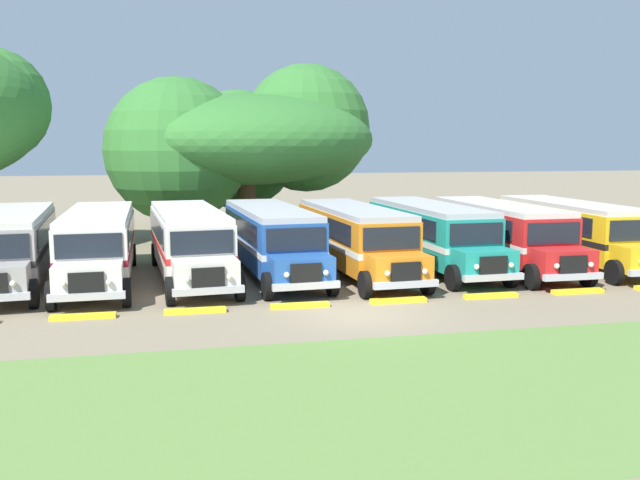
{
  "coord_description": "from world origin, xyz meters",
  "views": [
    {
      "loc": [
        -5.88,
        -20.76,
        5.43
      ],
      "look_at": [
        0.0,
        6.06,
        1.6
      ],
      "focal_mm": 38.19,
      "sensor_mm": 36.0,
      "label": 1
    }
  ],
  "objects_px": {
    "parked_bus_slot_4": "(355,236)",
    "broad_shade_tree": "(243,142)",
    "parked_bus_slot_5": "(431,232)",
    "parked_bus_slot_6": "(501,232)",
    "parked_bus_slot_3": "(272,237)",
    "parked_bus_slot_0": "(13,243)",
    "parked_bus_slot_2": "(189,240)",
    "parked_bus_slot_7": "(572,229)",
    "parked_bus_slot_1": "(99,242)"
  },
  "relations": [
    {
      "from": "parked_bus_slot_4",
      "to": "broad_shade_tree",
      "type": "distance_m",
      "value": 14.1
    },
    {
      "from": "parked_bus_slot_5",
      "to": "parked_bus_slot_6",
      "type": "height_order",
      "value": "same"
    },
    {
      "from": "broad_shade_tree",
      "to": "parked_bus_slot_3",
      "type": "bearing_deg",
      "value": -90.8
    },
    {
      "from": "parked_bus_slot_5",
      "to": "parked_bus_slot_0",
      "type": "bearing_deg",
      "value": -92.82
    },
    {
      "from": "parked_bus_slot_2",
      "to": "parked_bus_slot_4",
      "type": "relative_size",
      "value": 1.0
    },
    {
      "from": "parked_bus_slot_3",
      "to": "parked_bus_slot_4",
      "type": "bearing_deg",
      "value": 78.35
    },
    {
      "from": "parked_bus_slot_5",
      "to": "parked_bus_slot_7",
      "type": "distance_m",
      "value": 6.82
    },
    {
      "from": "parked_bus_slot_4",
      "to": "parked_bus_slot_7",
      "type": "height_order",
      "value": "same"
    },
    {
      "from": "parked_bus_slot_5",
      "to": "parked_bus_slot_3",
      "type": "bearing_deg",
      "value": -91.7
    },
    {
      "from": "parked_bus_slot_2",
      "to": "parked_bus_slot_6",
      "type": "xyz_separation_m",
      "value": [
        13.77,
        -0.38,
        0.0
      ]
    },
    {
      "from": "parked_bus_slot_3",
      "to": "parked_bus_slot_5",
      "type": "xyz_separation_m",
      "value": [
        7.18,
        0.03,
        0.0
      ]
    },
    {
      "from": "parked_bus_slot_6",
      "to": "parked_bus_slot_7",
      "type": "bearing_deg",
      "value": 92.07
    },
    {
      "from": "parked_bus_slot_4",
      "to": "parked_bus_slot_5",
      "type": "xyz_separation_m",
      "value": [
        3.67,
        0.53,
        0.0
      ]
    },
    {
      "from": "parked_bus_slot_6",
      "to": "parked_bus_slot_7",
      "type": "distance_m",
      "value": 3.67
    },
    {
      "from": "parked_bus_slot_5",
      "to": "broad_shade_tree",
      "type": "relative_size",
      "value": 0.69
    },
    {
      "from": "parked_bus_slot_5",
      "to": "parked_bus_slot_2",
      "type": "bearing_deg",
      "value": -91.3
    },
    {
      "from": "parked_bus_slot_0",
      "to": "parked_bus_slot_1",
      "type": "relative_size",
      "value": 1.01
    },
    {
      "from": "parked_bus_slot_0",
      "to": "parked_bus_slot_6",
      "type": "height_order",
      "value": "same"
    },
    {
      "from": "parked_bus_slot_3",
      "to": "broad_shade_tree",
      "type": "relative_size",
      "value": 0.69
    },
    {
      "from": "parked_bus_slot_4",
      "to": "parked_bus_slot_7",
      "type": "distance_m",
      "value": 10.48
    },
    {
      "from": "parked_bus_slot_0",
      "to": "parked_bus_slot_6",
      "type": "relative_size",
      "value": 1.01
    },
    {
      "from": "parked_bus_slot_0",
      "to": "parked_bus_slot_5",
      "type": "distance_m",
      "value": 17.49
    },
    {
      "from": "parked_bus_slot_4",
      "to": "broad_shade_tree",
      "type": "height_order",
      "value": "broad_shade_tree"
    },
    {
      "from": "parked_bus_slot_2",
      "to": "parked_bus_slot_3",
      "type": "bearing_deg",
      "value": 86.86
    },
    {
      "from": "parked_bus_slot_0",
      "to": "parked_bus_slot_6",
      "type": "xyz_separation_m",
      "value": [
        20.63,
        -0.77,
        0.0
      ]
    },
    {
      "from": "parked_bus_slot_4",
      "to": "parked_bus_slot_5",
      "type": "relative_size",
      "value": 1.0
    },
    {
      "from": "parked_bus_slot_6",
      "to": "parked_bus_slot_7",
      "type": "relative_size",
      "value": 1.0
    },
    {
      "from": "parked_bus_slot_3",
      "to": "parked_bus_slot_0",
      "type": "bearing_deg",
      "value": -95.19
    },
    {
      "from": "parked_bus_slot_5",
      "to": "parked_bus_slot_7",
      "type": "xyz_separation_m",
      "value": [
        6.81,
        -0.37,
        0.0
      ]
    },
    {
      "from": "parked_bus_slot_7",
      "to": "parked_bus_slot_3",
      "type": "bearing_deg",
      "value": -91.07
    },
    {
      "from": "parked_bus_slot_3",
      "to": "broad_shade_tree",
      "type": "height_order",
      "value": "broad_shade_tree"
    },
    {
      "from": "parked_bus_slot_2",
      "to": "parked_bus_slot_5",
      "type": "distance_m",
      "value": 10.62
    },
    {
      "from": "parked_bus_slot_3",
      "to": "parked_bus_slot_6",
      "type": "height_order",
      "value": "same"
    },
    {
      "from": "parked_bus_slot_0",
      "to": "parked_bus_slot_4",
      "type": "bearing_deg",
      "value": 82.07
    },
    {
      "from": "parked_bus_slot_0",
      "to": "parked_bus_slot_5",
      "type": "height_order",
      "value": "same"
    },
    {
      "from": "parked_bus_slot_6",
      "to": "parked_bus_slot_3",
      "type": "bearing_deg",
      "value": -92.56
    },
    {
      "from": "parked_bus_slot_1",
      "to": "parked_bus_slot_3",
      "type": "bearing_deg",
      "value": 89.3
    },
    {
      "from": "parked_bus_slot_2",
      "to": "broad_shade_tree",
      "type": "relative_size",
      "value": 0.7
    },
    {
      "from": "parked_bus_slot_3",
      "to": "parked_bus_slot_5",
      "type": "bearing_deg",
      "value": 86.71
    },
    {
      "from": "parked_bus_slot_2",
      "to": "broad_shade_tree",
      "type": "bearing_deg",
      "value": 159.43
    },
    {
      "from": "parked_bus_slot_0",
      "to": "parked_bus_slot_1",
      "type": "bearing_deg",
      "value": 78.44
    },
    {
      "from": "parked_bus_slot_3",
      "to": "parked_bus_slot_5",
      "type": "height_order",
      "value": "same"
    },
    {
      "from": "broad_shade_tree",
      "to": "parked_bus_slot_4",
      "type": "bearing_deg",
      "value": -75.72
    },
    {
      "from": "parked_bus_slot_3",
      "to": "parked_bus_slot_6",
      "type": "xyz_separation_m",
      "value": [
        10.32,
        -0.47,
        0.0
      ]
    },
    {
      "from": "parked_bus_slot_3",
      "to": "parked_bus_slot_7",
      "type": "relative_size",
      "value": 1.01
    },
    {
      "from": "parked_bus_slot_0",
      "to": "parked_bus_slot_5",
      "type": "xyz_separation_m",
      "value": [
        17.48,
        -0.27,
        0.0
      ]
    },
    {
      "from": "parked_bus_slot_1",
      "to": "parked_bus_slot_0",
      "type": "bearing_deg",
      "value": -98.47
    },
    {
      "from": "parked_bus_slot_1",
      "to": "parked_bus_slot_2",
      "type": "bearing_deg",
      "value": 88.69
    },
    {
      "from": "parked_bus_slot_0",
      "to": "parked_bus_slot_1",
      "type": "height_order",
      "value": "same"
    },
    {
      "from": "parked_bus_slot_5",
      "to": "parked_bus_slot_7",
      "type": "bearing_deg",
      "value": 84.92
    }
  ]
}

